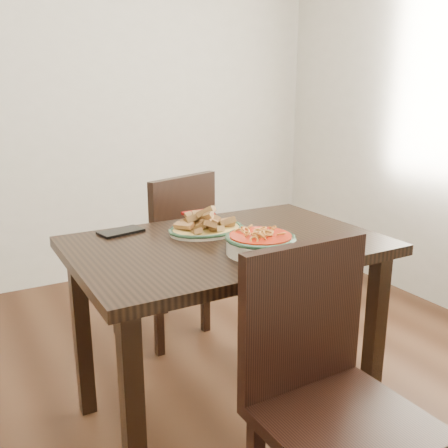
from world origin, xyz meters
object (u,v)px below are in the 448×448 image
chair_near (325,386)px  fish_plate (206,222)px  dining_table (227,267)px  noodle_bowl (260,241)px  chair_far (170,249)px  smartphone (121,232)px

chair_near → fish_plate: (0.02, 0.76, 0.30)m
dining_table → noodle_bowl: size_ratio=4.59×
chair_far → chair_near: bearing=65.3°
chair_far → chair_near: size_ratio=1.00×
chair_near → noodle_bowl: bearing=80.2°
chair_far → noodle_bowl: size_ratio=3.58×
chair_far → noodle_bowl: (-0.04, -0.90, 0.29)m
dining_table → smartphone: 0.44m
fish_plate → noodle_bowl: 0.32m
smartphone → dining_table: bearing=-55.2°
chair_far → dining_table: bearing=64.3°
dining_table → chair_near: (-0.04, -0.62, -0.15)m
fish_plate → smartphone: size_ratio=1.77×
chair_far → fish_plate: size_ratio=2.94×
noodle_bowl → smartphone: size_ratio=1.46×
fish_plate → noodle_bowl: (0.05, -0.32, -0.00)m
chair_far → noodle_bowl: 0.95m
dining_table → chair_near: bearing=-93.5°
noodle_bowl → smartphone: (-0.34, 0.48, -0.04)m
dining_table → chair_far: bearing=84.3°
chair_near → smartphone: (-0.27, 0.92, 0.26)m
chair_near → fish_plate: chair_near is taller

